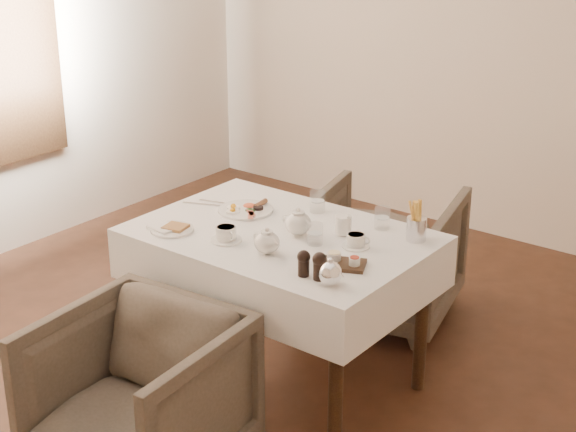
% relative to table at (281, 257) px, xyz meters
% --- Properties ---
extents(table, '(1.28, 0.88, 0.75)m').
position_rel_table_xyz_m(table, '(0.00, 0.00, 0.00)').
color(table, black).
rests_on(table, ground).
extents(armchair_near, '(0.77, 0.78, 0.66)m').
position_rel_table_xyz_m(armchair_near, '(-0.04, -0.85, -0.31)').
color(armchair_near, '#473E34').
rests_on(armchair_near, ground).
extents(armchair_far, '(0.90, 0.91, 0.69)m').
position_rel_table_xyz_m(armchair_far, '(0.01, 0.87, -0.29)').
color(armchair_far, '#473E34').
rests_on(armchair_far, ground).
extents(breakfast_plate, '(0.26, 0.26, 0.03)m').
position_rel_table_xyz_m(breakfast_plate, '(-0.29, 0.11, 0.13)').
color(breakfast_plate, white).
rests_on(breakfast_plate, table).
extents(side_plate, '(0.20, 0.19, 0.02)m').
position_rel_table_xyz_m(side_plate, '(-0.40, -0.28, 0.13)').
color(side_plate, white).
rests_on(side_plate, table).
extents(teapot_centre, '(0.16, 0.13, 0.13)m').
position_rel_table_xyz_m(teapot_centre, '(0.08, 0.02, 0.18)').
color(teapot_centre, white).
rests_on(teapot_centre, table).
extents(teapot_front, '(0.15, 0.12, 0.12)m').
position_rel_table_xyz_m(teapot_front, '(0.09, -0.21, 0.18)').
color(teapot_front, white).
rests_on(teapot_front, table).
extents(creamer, '(0.08, 0.08, 0.08)m').
position_rel_table_xyz_m(creamer, '(0.23, 0.16, 0.16)').
color(creamer, white).
rests_on(creamer, table).
extents(teacup_near, '(0.13, 0.13, 0.07)m').
position_rel_table_xyz_m(teacup_near, '(-0.13, -0.22, 0.15)').
color(teacup_near, white).
rests_on(teacup_near, table).
extents(teacup_far, '(0.12, 0.12, 0.06)m').
position_rel_table_xyz_m(teacup_far, '(0.35, 0.07, 0.14)').
color(teacup_far, white).
rests_on(teacup_far, table).
extents(glass_left, '(0.07, 0.07, 0.10)m').
position_rel_table_xyz_m(glass_left, '(-0.02, 0.31, 0.17)').
color(glass_left, silver).
rests_on(glass_left, table).
extents(glass_mid, '(0.08, 0.08, 0.09)m').
position_rel_table_xyz_m(glass_mid, '(0.19, -0.01, 0.16)').
color(glass_mid, silver).
rests_on(glass_mid, table).
extents(glass_right, '(0.09, 0.09, 0.10)m').
position_rel_table_xyz_m(glass_right, '(0.33, 0.32, 0.17)').
color(glass_right, silver).
rests_on(glass_right, table).
extents(condiment_board, '(0.22, 0.19, 0.05)m').
position_rel_table_xyz_m(condiment_board, '(0.41, -0.13, 0.13)').
color(condiment_board, black).
rests_on(condiment_board, table).
extents(pepper_mill_left, '(0.07, 0.07, 0.11)m').
position_rel_table_xyz_m(pepper_mill_left, '(0.34, -0.29, 0.17)').
color(pepper_mill_left, black).
rests_on(pepper_mill_left, table).
extents(pepper_mill_right, '(0.06, 0.06, 0.12)m').
position_rel_table_xyz_m(pepper_mill_right, '(0.41, -0.28, 0.17)').
color(pepper_mill_right, black).
rests_on(pepper_mill_right, table).
extents(silver_pot, '(0.13, 0.12, 0.12)m').
position_rel_table_xyz_m(silver_pot, '(0.48, -0.30, 0.18)').
color(silver_pot, white).
rests_on(silver_pot, table).
extents(fries_cup, '(0.09, 0.09, 0.18)m').
position_rel_table_xyz_m(fries_cup, '(0.51, 0.29, 0.20)').
color(fries_cup, silver).
rests_on(fries_cup, table).
extents(cutlery_fork, '(0.18, 0.06, 0.00)m').
position_rel_table_xyz_m(cutlery_fork, '(-0.48, 0.11, 0.12)').
color(cutlery_fork, silver).
rests_on(cutlery_fork, table).
extents(cutlery_knife, '(0.19, 0.09, 0.00)m').
position_rel_table_xyz_m(cutlery_knife, '(-0.51, 0.05, 0.12)').
color(cutlery_knife, silver).
rests_on(cutlery_knife, table).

